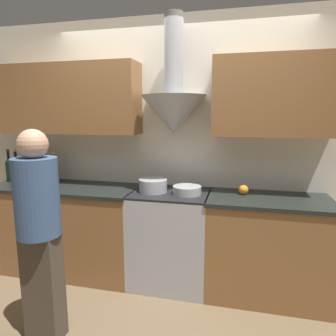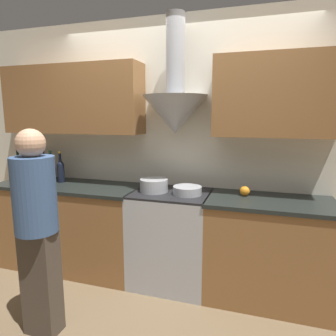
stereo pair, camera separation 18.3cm
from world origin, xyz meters
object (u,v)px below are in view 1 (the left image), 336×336
at_px(wine_bottle_4, 37,170).
at_px(stove_range, 170,237).
at_px(person_foreground_left, 39,227).
at_px(wine_bottle_1, 16,169).
at_px(wine_bottle_3, 31,171).
at_px(wine_bottle_6, 55,172).
at_px(wine_bottle_2, 24,170).
at_px(orange_fruit, 243,190).
at_px(wine_bottle_5, 45,171).
at_px(stock_pot, 153,186).
at_px(mixing_bowl, 187,190).
at_px(wine_bottle_0, 9,169).

bearing_deg(wine_bottle_4, stove_range, -1.70).
height_order(wine_bottle_4, person_foreground_left, person_foreground_left).
xyz_separation_m(wine_bottle_1, person_foreground_left, (1.02, -1.02, -0.20)).
xyz_separation_m(wine_bottle_3, wine_bottle_6, (0.29, 0.00, 0.00)).
distance_m(stove_range, wine_bottle_2, 1.75).
relative_size(wine_bottle_6, orange_fruit, 3.82).
bearing_deg(wine_bottle_2, wine_bottle_5, -2.53).
height_order(wine_bottle_5, person_foreground_left, person_foreground_left).
bearing_deg(wine_bottle_5, wine_bottle_3, 174.92).
height_order(stock_pot, mixing_bowl, stock_pot).
bearing_deg(wine_bottle_2, person_foreground_left, -47.85).
bearing_deg(stock_pot, wine_bottle_5, 176.71).
xyz_separation_m(wine_bottle_3, mixing_bowl, (1.73, -0.09, -0.09)).
bearing_deg(stove_range, wine_bottle_5, 178.13).
xyz_separation_m(wine_bottle_4, mixing_bowl, (1.64, -0.07, -0.11)).
height_order(mixing_bowl, person_foreground_left, person_foreground_left).
xyz_separation_m(wine_bottle_0, wine_bottle_4, (0.36, -0.01, 0.00)).
height_order(stove_range, person_foreground_left, person_foreground_left).
bearing_deg(stock_pot, orange_fruit, 6.88).
height_order(orange_fruit, person_foreground_left, person_foreground_left).
xyz_separation_m(wine_bottle_6, stock_pot, (1.11, -0.09, -0.07)).
relative_size(wine_bottle_0, orange_fruit, 4.03).
bearing_deg(wine_bottle_4, wine_bottle_6, 5.09).
distance_m(wine_bottle_5, person_foreground_left, 1.21).
height_order(wine_bottle_0, wine_bottle_4, wine_bottle_0).
bearing_deg(mixing_bowl, wine_bottle_5, 177.19).
relative_size(wine_bottle_5, wine_bottle_6, 1.02).
relative_size(stove_range, wine_bottle_3, 2.88).
xyz_separation_m(wine_bottle_3, wine_bottle_4, (0.09, -0.02, 0.02)).
relative_size(stock_pot, orange_fruit, 3.00).
height_order(wine_bottle_1, mixing_bowl, wine_bottle_1).
relative_size(wine_bottle_1, person_foreground_left, 0.23).
bearing_deg(stock_pot, person_foreground_left, -121.15).
distance_m(wine_bottle_2, wine_bottle_3, 0.08).
bearing_deg(stove_range, mixing_bowl, -10.61).
bearing_deg(wine_bottle_0, orange_fruit, 0.44).
relative_size(wine_bottle_2, mixing_bowl, 1.28).
relative_size(wine_bottle_2, stock_pot, 1.27).
bearing_deg(wine_bottle_4, person_foreground_left, -53.27).
bearing_deg(wine_bottle_5, wine_bottle_6, 8.69).
distance_m(wine_bottle_3, orange_fruit, 2.23).
height_order(wine_bottle_2, person_foreground_left, person_foreground_left).
xyz_separation_m(wine_bottle_4, stock_pot, (1.31, -0.07, -0.08)).
relative_size(wine_bottle_0, mixing_bowl, 1.35).
distance_m(wine_bottle_0, wine_bottle_6, 0.56).
height_order(wine_bottle_2, wine_bottle_6, same).
bearing_deg(stove_range, person_foreground_left, -127.26).
height_order(wine_bottle_5, wine_bottle_6, wine_bottle_5).
bearing_deg(stock_pot, wine_bottle_3, 176.48).
xyz_separation_m(wine_bottle_2, stock_pot, (1.48, -0.08, -0.07)).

